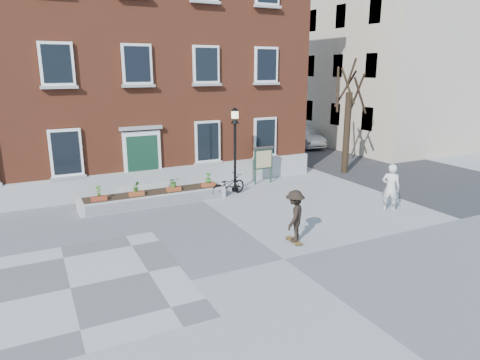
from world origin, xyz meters
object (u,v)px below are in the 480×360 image
bystander (391,188)px  notice_board (263,159)px  skateboarder (295,216)px  lamp_post (235,138)px  parked_car (302,137)px  bicycle (228,185)px

bystander → notice_board: size_ratio=1.05×
bystander → skateboarder: size_ratio=1.09×
bystander → lamp_post: (-4.31, 5.43, 1.56)m
parked_car → skateboarder: 18.29m
bicycle → skateboarder: skateboarder is taller
bystander → skateboarder: 5.35m
lamp_post → bystander: bearing=-51.6°
parked_car → bystander: size_ratio=2.24×
lamp_post → notice_board: size_ratio=2.10×
lamp_post → skateboarder: 6.70m
bystander → lamp_post: size_ratio=0.50×
notice_board → bystander: bearing=-68.1°
skateboarder → notice_board: bearing=68.2°
bicycle → notice_board: 2.82m
bystander → notice_board: bystander is taller
lamp_post → notice_board: 2.36m
bicycle → bystander: bystander is taller
parked_car → notice_board: (-7.77, -7.85, 0.54)m
lamp_post → bicycle: bearing=-139.9°
bystander → skateboarder: bystander is taller
lamp_post → skateboarder: size_ratio=2.18×
notice_board → bicycle: bearing=-155.4°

